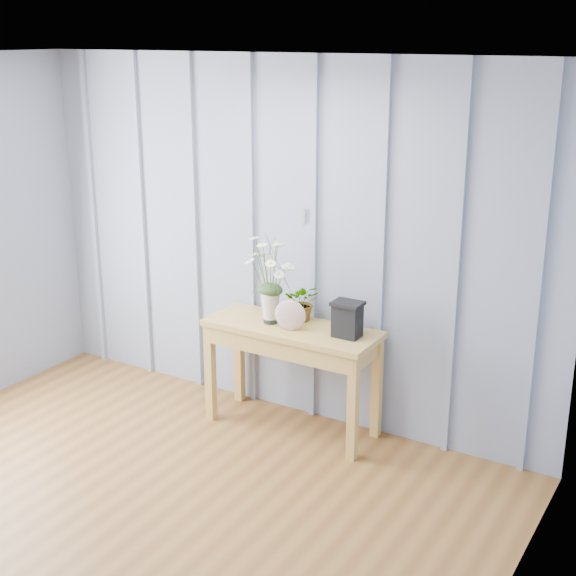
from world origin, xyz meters
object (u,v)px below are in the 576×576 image
Objects in this scene: daisy_vase at (270,269)px; carved_box at (347,319)px; felt_disc_vessel at (290,315)px; sideboard at (292,342)px.

carved_box is (0.56, 0.03, -0.26)m from daisy_vase.
carved_box reaches higher than felt_disc_vessel.
sideboard is 5.73× the size of felt_disc_vessel.
felt_disc_vessel is (0.19, -0.05, -0.27)m from daisy_vase.
carved_box is at bearing -3.38° from felt_disc_vessel.
daisy_vase is at bearing -176.68° from carved_box.
daisy_vase is at bearing -172.63° from sideboard.
felt_disc_vessel is at bearing -167.10° from carved_box.
daisy_vase reaches higher than sideboard.
sideboard is 5.08× the size of carved_box.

